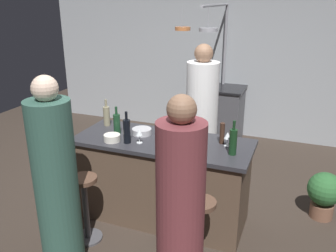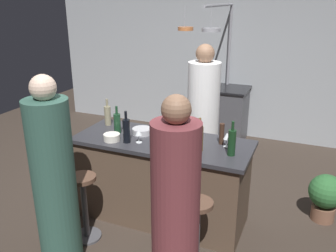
# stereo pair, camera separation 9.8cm
# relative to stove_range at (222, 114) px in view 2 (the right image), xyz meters

# --- Properties ---
(ground_plane) EXTENTS (9.00, 9.00, 0.00)m
(ground_plane) POSITION_rel_stove_range_xyz_m (0.00, -2.45, -0.45)
(ground_plane) COLOR #382D26
(back_wall) EXTENTS (6.40, 0.16, 2.60)m
(back_wall) POSITION_rel_stove_range_xyz_m (0.00, 0.40, 0.85)
(back_wall) COLOR #9EA3A8
(back_wall) RESTS_ON ground_plane
(kitchen_island) EXTENTS (1.80, 0.72, 0.90)m
(kitchen_island) POSITION_rel_stove_range_xyz_m (0.00, -2.45, 0.01)
(kitchen_island) COLOR brown
(kitchen_island) RESTS_ON ground_plane
(stove_range) EXTENTS (0.80, 0.64, 0.89)m
(stove_range) POSITION_rel_stove_range_xyz_m (0.00, 0.00, 0.00)
(stove_range) COLOR #47474C
(stove_range) RESTS_ON ground_plane
(chef) EXTENTS (0.37, 0.37, 1.77)m
(chef) POSITION_rel_stove_range_xyz_m (0.17, -1.64, 0.38)
(chef) COLOR white
(chef) RESTS_ON ground_plane
(bar_stool_left) EXTENTS (0.28, 0.28, 0.68)m
(bar_stool_left) POSITION_rel_stove_range_xyz_m (-0.55, -3.07, -0.07)
(bar_stool_left) COLOR #4C4C51
(bar_stool_left) RESTS_ON ground_plane
(guest_left) EXTENTS (0.36, 0.36, 1.71)m
(guest_left) POSITION_rel_stove_range_xyz_m (-0.57, -3.42, 0.35)
(guest_left) COLOR #33594C
(guest_left) RESTS_ON ground_plane
(bar_stool_right) EXTENTS (0.28, 0.28, 0.68)m
(bar_stool_right) POSITION_rel_stove_range_xyz_m (0.59, -3.07, -0.07)
(bar_stool_right) COLOR #4C4C51
(bar_stool_right) RESTS_ON ground_plane
(guest_right) EXTENTS (0.35, 0.35, 1.67)m
(guest_right) POSITION_rel_stove_range_xyz_m (0.54, -3.44, 0.33)
(guest_right) COLOR brown
(guest_right) RESTS_ON ground_plane
(overhead_pot_rack) EXTENTS (0.57, 1.46, 2.17)m
(overhead_pot_rack) POSITION_rel_stove_range_xyz_m (-0.04, -0.41, 1.16)
(overhead_pot_rack) COLOR gray
(overhead_pot_rack) RESTS_ON ground_plane
(potted_plant) EXTENTS (0.36, 0.36, 0.52)m
(potted_plant) POSITION_rel_stove_range_xyz_m (1.60, -1.83, -0.15)
(potted_plant) COLOR brown
(potted_plant) RESTS_ON ground_plane
(cutting_board) EXTENTS (0.32, 0.22, 0.02)m
(cutting_board) POSITION_rel_stove_range_xyz_m (0.17, -2.28, 0.46)
(cutting_board) COLOR #997047
(cutting_board) RESTS_ON kitchen_island
(pepper_mill) EXTENTS (0.05, 0.05, 0.21)m
(pepper_mill) POSITION_rel_stove_range_xyz_m (0.57, -2.32, 0.56)
(pepper_mill) COLOR #382319
(pepper_mill) RESTS_ON kitchen_island
(wine_bottle_dark) EXTENTS (0.07, 0.07, 0.32)m
(wine_bottle_dark) POSITION_rel_stove_range_xyz_m (-0.30, -2.64, 0.58)
(wine_bottle_dark) COLOR black
(wine_bottle_dark) RESTS_ON kitchen_island
(wine_bottle_white) EXTENTS (0.07, 0.07, 0.30)m
(wine_bottle_white) POSITION_rel_stove_range_xyz_m (-0.75, -2.27, 0.57)
(wine_bottle_white) COLOR gray
(wine_bottle_white) RESTS_ON kitchen_island
(wine_bottle_red) EXTENTS (0.07, 0.07, 0.33)m
(wine_bottle_red) POSITION_rel_stove_range_xyz_m (0.72, -2.54, 0.58)
(wine_bottle_red) COLOR #143319
(wine_bottle_red) RESTS_ON kitchen_island
(wine_bottle_amber) EXTENTS (0.07, 0.07, 0.32)m
(wine_bottle_amber) POSITION_rel_stove_range_xyz_m (0.42, -2.56, 0.58)
(wine_bottle_amber) COLOR brown
(wine_bottle_amber) RESTS_ON kitchen_island
(wine_bottle_green) EXTENTS (0.07, 0.07, 0.30)m
(wine_bottle_green) POSITION_rel_stove_range_xyz_m (-0.52, -2.45, 0.57)
(wine_bottle_green) COLOR #193D23
(wine_bottle_green) RESTS_ON kitchen_island
(wine_glass_near_right_guest) EXTENTS (0.07, 0.07, 0.15)m
(wine_glass_near_right_guest) POSITION_rel_stove_range_xyz_m (0.64, -2.37, 0.56)
(wine_glass_near_right_guest) COLOR silver
(wine_glass_near_right_guest) RESTS_ON kitchen_island
(wine_glass_by_chef) EXTENTS (0.07, 0.07, 0.15)m
(wine_glass_by_chef) POSITION_rel_stove_range_xyz_m (-0.18, -2.60, 0.56)
(wine_glass_by_chef) COLOR silver
(wine_glass_by_chef) RESTS_ON kitchen_island
(mixing_bowl_steel) EXTENTS (0.20, 0.20, 0.06)m
(mixing_bowl_steel) POSITION_rel_stove_range_xyz_m (-0.27, -2.38, 0.48)
(mixing_bowl_steel) COLOR #B7B7BC
(mixing_bowl_steel) RESTS_ON kitchen_island
(mixing_bowl_ceramic) EXTENTS (0.16, 0.16, 0.07)m
(mixing_bowl_ceramic) POSITION_rel_stove_range_xyz_m (-0.46, -2.66, 0.49)
(mixing_bowl_ceramic) COLOR silver
(mixing_bowl_ceramic) RESTS_ON kitchen_island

